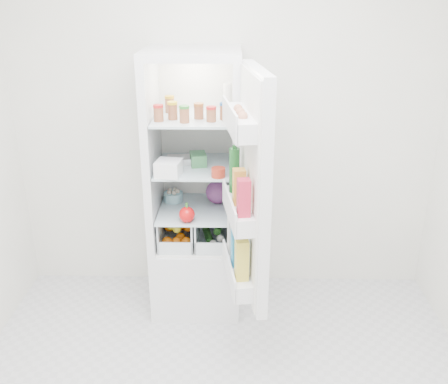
{
  "coord_description": "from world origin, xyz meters",
  "views": [
    {
      "loc": [
        0.06,
        -1.91,
        2.15
      ],
      "look_at": [
        -0.0,
        0.95,
        0.96
      ],
      "focal_mm": 40.0,
      "sensor_mm": 36.0,
      "label": 1
    }
  ],
  "objects_px": {
    "refrigerator": "(196,215)",
    "fridge_door": "(249,194)",
    "mushroom_bowl": "(173,197)",
    "red_cabbage": "(218,192)"
  },
  "relations": [
    {
      "from": "mushroom_bowl",
      "to": "fridge_door",
      "type": "height_order",
      "value": "fridge_door"
    },
    {
      "from": "refrigerator",
      "to": "red_cabbage",
      "type": "xyz_separation_m",
      "value": [
        0.15,
        0.03,
        0.16
      ]
    },
    {
      "from": "mushroom_bowl",
      "to": "refrigerator",
      "type": "bearing_deg",
      "value": -19.7
    },
    {
      "from": "red_cabbage",
      "to": "mushroom_bowl",
      "type": "relative_size",
      "value": 1.22
    },
    {
      "from": "refrigerator",
      "to": "mushroom_bowl",
      "type": "height_order",
      "value": "refrigerator"
    },
    {
      "from": "refrigerator",
      "to": "mushroom_bowl",
      "type": "bearing_deg",
      "value": 160.3
    },
    {
      "from": "refrigerator",
      "to": "fridge_door",
      "type": "bearing_deg",
      "value": -61.44
    },
    {
      "from": "refrigerator",
      "to": "mushroom_bowl",
      "type": "relative_size",
      "value": 13.45
    },
    {
      "from": "fridge_door",
      "to": "red_cabbage",
      "type": "bearing_deg",
      "value": 8.01
    },
    {
      "from": "refrigerator",
      "to": "fridge_door",
      "type": "relative_size",
      "value": 1.38
    }
  ]
}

